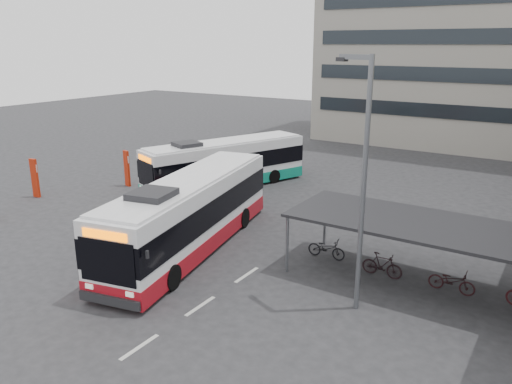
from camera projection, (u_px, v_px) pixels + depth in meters
The scene contains 10 objects.
ground at pixel (199, 261), 21.65m from camera, with size 120.00×120.00×0.00m, color #28282B.
bike_shelter at pixel (418, 244), 19.21m from camera, with size 10.00×4.00×2.54m.
office_block at pixel (506, 3), 43.96m from camera, with size 30.00×15.00×25.00m, color gray.
road_markings at pixel (200, 306), 17.93m from camera, with size 0.15×7.60×0.01m.
bus_main at pixel (190, 214), 22.57m from camera, with size 5.07×12.38×3.58m.
bus_teal at pixel (225, 164), 32.42m from camera, with size 6.26×11.28×3.30m.
pedestrian at pixel (157, 215), 24.70m from camera, with size 0.65×0.43×1.78m, color black.
lamp_post at pixel (362, 172), 16.47m from camera, with size 1.48×0.69×8.77m.
sign_totem_mid at pixel (35, 177), 30.34m from camera, with size 0.52×0.22×2.40m.
sign_totem_north at pixel (127, 168), 32.74m from camera, with size 0.51×0.25×2.39m.
Camera 1 is at (12.85, -15.37, 9.07)m, focal length 35.00 mm.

